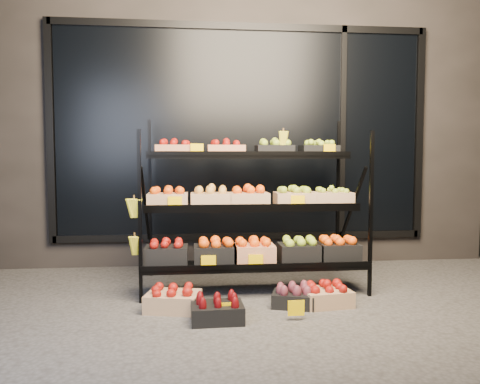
{
  "coord_description": "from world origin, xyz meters",
  "views": [
    {
      "loc": [
        -0.57,
        -3.87,
        1.24
      ],
      "look_at": [
        -0.12,
        0.55,
        0.93
      ],
      "focal_mm": 35.0,
      "sensor_mm": 36.0,
      "label": 1
    }
  ],
  "objects": [
    {
      "name": "display_rack",
      "position": [
        -0.01,
        0.6,
        0.79
      ],
      "size": [
        2.18,
        1.02,
        1.66
      ],
      "color": "black",
      "rests_on": "ground"
    },
    {
      "name": "floor_crate_right",
      "position": [
        0.27,
        -0.05,
        0.09
      ],
      "size": [
        0.41,
        0.35,
        0.19
      ],
      "rotation": [
        0.0,
        0.0,
        -0.29
      ],
      "color": "black",
      "rests_on": "ground"
    },
    {
      "name": "floor_crate_midright",
      "position": [
        0.55,
        -0.05,
        0.09
      ],
      "size": [
        0.44,
        0.35,
        0.2
      ],
      "rotation": [
        0.0,
        0.0,
        0.13
      ],
      "color": "tan",
      "rests_on": "ground"
    },
    {
      "name": "ground",
      "position": [
        0.0,
        0.0,
        0.0
      ],
      "size": [
        24.0,
        24.0,
        0.0
      ],
      "primitive_type": "plane",
      "color": "#514F4C",
      "rests_on": "ground"
    },
    {
      "name": "tag_floor_b",
      "position": [
        0.22,
        -0.4,
        0.06
      ],
      "size": [
        0.13,
        0.01,
        0.12
      ],
      "primitive_type": "cube",
      "color": "#F5C100",
      "rests_on": "ground"
    },
    {
      "name": "floor_crate_midleft",
      "position": [
        -0.39,
        -0.35,
        0.09
      ],
      "size": [
        0.41,
        0.31,
        0.2
      ],
      "rotation": [
        0.0,
        0.0,
        0.03
      ],
      "color": "black",
      "rests_on": "ground"
    },
    {
      "name": "floor_crate_left",
      "position": [
        -0.74,
        -0.05,
        0.1
      ],
      "size": [
        0.49,
        0.4,
        0.21
      ],
      "rotation": [
        0.0,
        0.0,
        -0.22
      ],
      "color": "tan",
      "rests_on": "ground"
    },
    {
      "name": "tag_floor_a",
      "position": [
        -0.31,
        -0.4,
        0.06
      ],
      "size": [
        0.13,
        0.01,
        0.12
      ],
      "primitive_type": "cube",
      "color": "#F5C100",
      "rests_on": "ground"
    },
    {
      "name": "building",
      "position": [
        0.0,
        2.59,
        1.75
      ],
      "size": [
        6.0,
        2.08,
        3.5
      ],
      "color": "#2D2826",
      "rests_on": "ground"
    }
  ]
}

